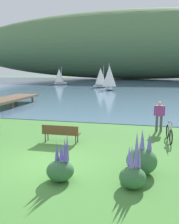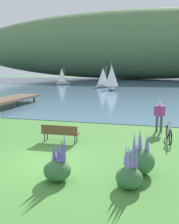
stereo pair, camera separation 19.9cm
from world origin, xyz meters
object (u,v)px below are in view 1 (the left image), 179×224
object	(u,v)px
person_at_shoreline	(159,114)
sailboat_mid_bay	(101,77)
bicycle_leaning_near_bench	(169,133)
sailboat_nearest_to_shore	(59,76)
park_bench_near_camera	(61,132)
sailboat_toward_hillside	(109,78)

from	to	relation	value
person_at_shoreline	sailboat_mid_bay	size ratio (longest dim) A/B	0.44
bicycle_leaning_near_bench	sailboat_nearest_to_shore	world-z (taller)	sailboat_nearest_to_shore
park_bench_near_camera	bicycle_leaning_near_bench	world-z (taller)	bicycle_leaning_near_bench
park_bench_near_camera	sailboat_mid_bay	distance (m)	33.95
sailboat_nearest_to_shore	sailboat_toward_hillside	world-z (taller)	sailboat_toward_hillside
sailboat_nearest_to_shore	sailboat_mid_bay	world-z (taller)	sailboat_mid_bay
bicycle_leaning_near_bench	sailboat_toward_hillside	bearing A→B (deg)	104.89
bicycle_leaning_near_bench	sailboat_mid_bay	xyz separation A→B (m)	(-9.57, 32.16, 1.46)
bicycle_leaning_near_bench	sailboat_nearest_to_shore	distance (m)	42.40
park_bench_near_camera	sailboat_nearest_to_shore	distance (m)	41.69
sailboat_nearest_to_shore	sailboat_toward_hillside	xyz separation A→B (m)	(12.25, -10.39, 0.24)
park_bench_near_camera	sailboat_nearest_to_shore	world-z (taller)	sailboat_nearest_to_shore
park_bench_near_camera	person_at_shoreline	size ratio (longest dim) A/B	1.05
park_bench_near_camera	sailboat_mid_bay	size ratio (longest dim) A/B	0.47
sailboat_toward_hillside	sailboat_mid_bay	bearing A→B (deg)	115.33
park_bench_near_camera	bicycle_leaning_near_bench	distance (m)	5.27
bicycle_leaning_near_bench	sailboat_mid_bay	world-z (taller)	sailboat_mid_bay
bicycle_leaning_near_bench	sailboat_nearest_to_shore	xyz separation A→B (m)	(-19.49, 37.62, 1.40)
bicycle_leaning_near_bench	sailboat_toward_hillside	world-z (taller)	sailboat_toward_hillside
park_bench_near_camera	sailboat_toward_hillside	xyz separation A→B (m)	(-2.18, 28.70, 1.52)
bicycle_leaning_near_bench	sailboat_mid_bay	size ratio (longest dim) A/B	0.46
person_at_shoreline	sailboat_nearest_to_shore	size ratio (longest dim) A/B	0.46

